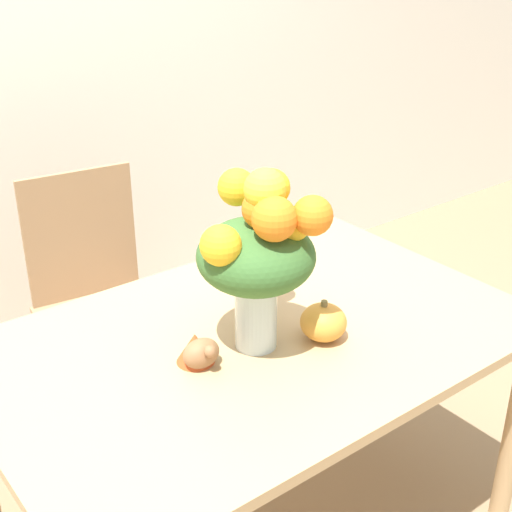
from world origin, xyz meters
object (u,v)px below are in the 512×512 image
Objects in this scene: pumpkin at (323,322)px; dining_chair_near_window at (98,302)px; flower_vase at (259,250)px; turkey_figurine at (198,350)px.

pumpkin is 1.01m from dining_chair_near_window.
pumpkin is 0.13× the size of dining_chair_near_window.
flower_vase is at bearing -79.75° from dining_chair_near_window.
flower_vase is 0.29m from turkey_figurine.
pumpkin is (0.15, -0.08, -0.22)m from flower_vase.
dining_chair_near_window is at bearing 101.99° from pumpkin.
pumpkin reaches higher than turkey_figurine.
dining_chair_near_window reaches higher than pumpkin.
flower_vase reaches higher than pumpkin.
flower_vase is 0.28m from pumpkin.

